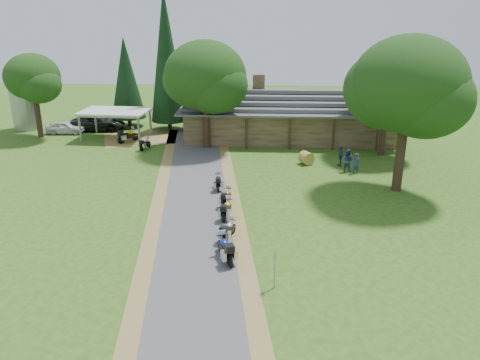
# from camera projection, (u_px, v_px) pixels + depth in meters

# --- Properties ---
(ground) EXTENTS (120.00, 120.00, 0.00)m
(ground) POSITION_uv_depth(u_px,v_px,m) (194.00, 246.00, 25.64)
(ground) COLOR #2B5417
(ground) RESTS_ON ground
(driveway) EXTENTS (51.95, 51.95, 0.00)m
(driveway) POSITION_uv_depth(u_px,v_px,m) (196.00, 216.00, 29.42)
(driveway) COLOR #48484B
(driveway) RESTS_ON ground
(lodge) EXTENTS (21.40, 9.40, 4.90)m
(lodge) POSITION_uv_depth(u_px,v_px,m) (288.00, 113.00, 47.03)
(lodge) COLOR brown
(lodge) RESTS_ON ground
(silo) EXTENTS (3.20, 3.20, 6.00)m
(silo) POSITION_uv_depth(u_px,v_px,m) (25.00, 101.00, 50.40)
(silo) COLOR gray
(silo) RESTS_ON ground
(carport) EXTENTS (6.84, 4.78, 2.85)m
(carport) POSITION_uv_depth(u_px,v_px,m) (116.00, 124.00, 46.98)
(carport) COLOR silver
(carport) RESTS_ON ground
(car_white_sedan) EXTENTS (2.37, 5.16, 1.69)m
(car_white_sedan) POSITION_uv_depth(u_px,v_px,m) (65.00, 126.00, 48.98)
(car_white_sedan) COLOR silver
(car_white_sedan) RESTS_ON ground
(car_dark_suv) EXTENTS (3.49, 6.59, 2.41)m
(car_dark_suv) POSITION_uv_depth(u_px,v_px,m) (97.00, 119.00, 50.27)
(car_dark_suv) COLOR black
(car_dark_suv) RESTS_ON ground
(motorcycle_row_a) EXTENTS (1.36, 2.12, 1.38)m
(motorcycle_row_a) POSITION_uv_depth(u_px,v_px,m) (225.00, 247.00, 23.98)
(motorcycle_row_a) COLOR navy
(motorcycle_row_a) RESTS_ON ground
(motorcycle_row_b) EXTENTS (1.07, 1.83, 1.19)m
(motorcycle_row_b) POSITION_uv_depth(u_px,v_px,m) (228.00, 229.00, 26.21)
(motorcycle_row_b) COLOR #A3A7AA
(motorcycle_row_b) RESTS_ON ground
(motorcycle_row_c) EXTENTS (0.86, 1.89, 1.24)m
(motorcycle_row_c) POSITION_uv_depth(u_px,v_px,m) (227.00, 208.00, 28.94)
(motorcycle_row_c) COLOR gold
(motorcycle_row_c) RESTS_ON ground
(motorcycle_row_d) EXTENTS (0.85, 1.82, 1.20)m
(motorcycle_row_d) POSITION_uv_depth(u_px,v_px,m) (227.00, 196.00, 30.87)
(motorcycle_row_d) COLOR #C66D1F
(motorcycle_row_d) RESTS_ON ground
(motorcycle_row_e) EXTENTS (0.75, 1.79, 1.19)m
(motorcycle_row_e) POSITION_uv_depth(u_px,v_px,m) (218.00, 181.00, 33.66)
(motorcycle_row_e) COLOR black
(motorcycle_row_e) RESTS_ON ground
(motorcycle_carport_a) EXTENTS (1.88, 2.07, 1.45)m
(motorcycle_carport_a) POSITION_uv_depth(u_px,v_px,m) (128.00, 135.00, 45.80)
(motorcycle_carport_a) COLOR #ECD400
(motorcycle_carport_a) RESTS_ON ground
(motorcycle_carport_b) EXTENTS (0.97, 1.74, 1.13)m
(motorcycle_carport_b) POSITION_uv_depth(u_px,v_px,m) (145.00, 143.00, 43.49)
(motorcycle_carport_b) COLOR gray
(motorcycle_carport_b) RESTS_ON ground
(person_a) EXTENTS (0.64, 0.54, 1.94)m
(person_a) POSITION_uv_depth(u_px,v_px,m) (356.00, 161.00, 36.85)
(person_a) COLOR navy
(person_a) RESTS_ON ground
(person_b) EXTENTS (0.76, 0.72, 2.17)m
(person_b) POSITION_uv_depth(u_px,v_px,m) (348.00, 158.00, 37.25)
(person_b) COLOR navy
(person_b) RESTS_ON ground
(person_c) EXTENTS (0.43, 0.58, 2.00)m
(person_c) POSITION_uv_depth(u_px,v_px,m) (340.00, 154.00, 38.61)
(person_c) COLOR navy
(person_c) RESTS_ON ground
(hay_bale) EXTENTS (1.39, 1.36, 1.06)m
(hay_bale) POSITION_uv_depth(u_px,v_px,m) (306.00, 158.00, 39.23)
(hay_bale) COLOR olive
(hay_bale) RESTS_ON ground
(sign_post) EXTENTS (0.35, 0.06, 1.97)m
(sign_post) POSITION_uv_depth(u_px,v_px,m) (275.00, 269.00, 21.37)
(sign_post) COLOR gray
(sign_post) RESTS_ON ground
(oak_lodge_left) EXTENTS (7.45, 7.45, 10.79)m
(oak_lodge_left) POSITION_uv_depth(u_px,v_px,m) (205.00, 90.00, 42.42)
(oak_lodge_left) COLOR #17340F
(oak_lodge_left) RESTS_ON ground
(oak_lodge_right) EXTENTS (6.62, 6.62, 10.08)m
(oak_lodge_right) POSITION_uv_depth(u_px,v_px,m) (387.00, 99.00, 40.26)
(oak_lodge_right) COLOR #17340F
(oak_lodge_right) RESTS_ON ground
(oak_driveway) EXTENTS (7.70, 7.70, 12.18)m
(oak_driveway) POSITION_uv_depth(u_px,v_px,m) (406.00, 106.00, 31.56)
(oak_driveway) COLOR #17340F
(oak_driveway) RESTS_ON ground
(oak_silo) EXTENTS (5.36, 5.36, 9.82)m
(oak_silo) POSITION_uv_depth(u_px,v_px,m) (34.00, 89.00, 46.30)
(oak_silo) COLOR #17340F
(oak_silo) RESTS_ON ground
(cedar_near) EXTENTS (3.83, 3.83, 14.56)m
(cedar_near) POSITION_uv_depth(u_px,v_px,m) (167.00, 61.00, 48.54)
(cedar_near) COLOR black
(cedar_near) RESTS_ON ground
(cedar_far) EXTENTS (3.77, 3.77, 9.70)m
(cedar_far) POSITION_uv_depth(u_px,v_px,m) (127.00, 82.00, 50.85)
(cedar_far) COLOR black
(cedar_far) RESTS_ON ground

